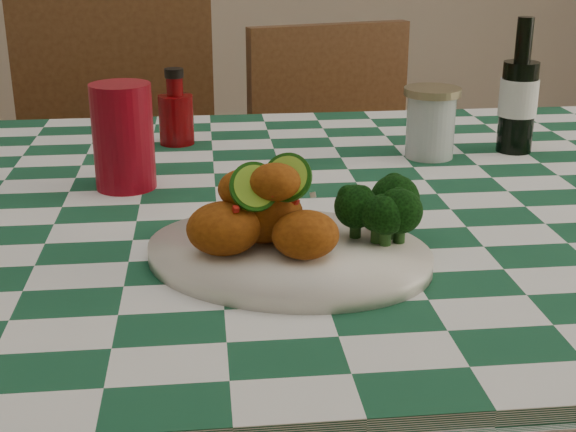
{
  "coord_description": "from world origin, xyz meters",
  "views": [
    {
      "loc": [
        -0.12,
        -1.03,
        1.14
      ],
      "look_at": [
        -0.03,
        -0.22,
        0.84
      ],
      "focal_mm": 50.0,
      "sensor_mm": 36.0,
      "label": 1
    }
  ],
  "objects_px": {
    "plate": "(288,255)",
    "red_tumbler": "(123,137)",
    "beer_bottle": "(520,86)",
    "fried_chicken_pile": "(274,207)",
    "mason_jar": "(431,123)",
    "ketchup_bottle": "(176,107)",
    "wooden_chair_left": "(121,224)",
    "wooden_chair_right": "(358,226)"
  },
  "relations": [
    {
      "from": "fried_chicken_pile",
      "to": "mason_jar",
      "type": "distance_m",
      "value": 0.49
    },
    {
      "from": "ketchup_bottle",
      "to": "beer_bottle",
      "type": "xyz_separation_m",
      "value": [
        0.55,
        -0.11,
        0.04
      ]
    },
    {
      "from": "plate",
      "to": "wooden_chair_right",
      "type": "relative_size",
      "value": 0.35
    },
    {
      "from": "red_tumbler",
      "to": "fried_chicken_pile",
      "type": "bearing_deg",
      "value": -57.59
    },
    {
      "from": "ketchup_bottle",
      "to": "wooden_chair_left",
      "type": "xyz_separation_m",
      "value": [
        -0.15,
        0.37,
        -0.34
      ]
    },
    {
      "from": "plate",
      "to": "ketchup_bottle",
      "type": "distance_m",
      "value": 0.55
    },
    {
      "from": "ketchup_bottle",
      "to": "mason_jar",
      "type": "xyz_separation_m",
      "value": [
        0.41,
        -0.13,
        -0.01
      ]
    },
    {
      "from": "plate",
      "to": "wooden_chair_left",
      "type": "distance_m",
      "value": 0.98
    },
    {
      "from": "red_tumbler",
      "to": "mason_jar",
      "type": "height_order",
      "value": "red_tumbler"
    },
    {
      "from": "beer_bottle",
      "to": "mason_jar",
      "type": "bearing_deg",
      "value": -173.08
    },
    {
      "from": "fried_chicken_pile",
      "to": "plate",
      "type": "bearing_deg",
      "value": -0.0
    },
    {
      "from": "red_tumbler",
      "to": "beer_bottle",
      "type": "height_order",
      "value": "beer_bottle"
    },
    {
      "from": "red_tumbler",
      "to": "wooden_chair_right",
      "type": "bearing_deg",
      "value": 54.56
    },
    {
      "from": "red_tumbler",
      "to": "beer_bottle",
      "type": "bearing_deg",
      "value": 11.47
    },
    {
      "from": "plate",
      "to": "mason_jar",
      "type": "xyz_separation_m",
      "value": [
        0.27,
        0.4,
        0.05
      ]
    },
    {
      "from": "beer_bottle",
      "to": "wooden_chair_left",
      "type": "relative_size",
      "value": 0.21
    },
    {
      "from": "plate",
      "to": "red_tumbler",
      "type": "distance_m",
      "value": 0.36
    },
    {
      "from": "fried_chicken_pile",
      "to": "wooden_chair_right",
      "type": "height_order",
      "value": "wooden_chair_right"
    },
    {
      "from": "ketchup_bottle",
      "to": "mason_jar",
      "type": "bearing_deg",
      "value": -17.34
    },
    {
      "from": "fried_chicken_pile",
      "to": "red_tumbler",
      "type": "bearing_deg",
      "value": 122.41
    },
    {
      "from": "plate",
      "to": "ketchup_bottle",
      "type": "bearing_deg",
      "value": 104.22
    },
    {
      "from": "fried_chicken_pile",
      "to": "beer_bottle",
      "type": "xyz_separation_m",
      "value": [
        0.44,
        0.42,
        0.04
      ]
    },
    {
      "from": "plate",
      "to": "fried_chicken_pile",
      "type": "bearing_deg",
      "value": 180.0
    },
    {
      "from": "beer_bottle",
      "to": "ketchup_bottle",
      "type": "bearing_deg",
      "value": 168.91
    },
    {
      "from": "ketchup_bottle",
      "to": "plate",
      "type": "bearing_deg",
      "value": -75.78
    },
    {
      "from": "plate",
      "to": "red_tumbler",
      "type": "xyz_separation_m",
      "value": [
        -0.2,
        0.29,
        0.07
      ]
    },
    {
      "from": "ketchup_bottle",
      "to": "wooden_chair_right",
      "type": "xyz_separation_m",
      "value": [
        0.41,
        0.43,
        -0.39
      ]
    },
    {
      "from": "wooden_chair_right",
      "to": "red_tumbler",
      "type": "bearing_deg",
      "value": -139.8
    },
    {
      "from": "mason_jar",
      "to": "wooden_chair_right",
      "type": "height_order",
      "value": "wooden_chair_right"
    },
    {
      "from": "mason_jar",
      "to": "ketchup_bottle",
      "type": "bearing_deg",
      "value": 162.66
    },
    {
      "from": "ketchup_bottle",
      "to": "red_tumbler",
      "type": "bearing_deg",
      "value": -105.92
    },
    {
      "from": "fried_chicken_pile",
      "to": "red_tumbler",
      "type": "relative_size",
      "value": 1.02
    },
    {
      "from": "mason_jar",
      "to": "wooden_chair_right",
      "type": "xyz_separation_m",
      "value": [
        0.0,
        0.56,
        -0.39
      ]
    },
    {
      "from": "beer_bottle",
      "to": "wooden_chair_right",
      "type": "bearing_deg",
      "value": 105.41
    },
    {
      "from": "ketchup_bottle",
      "to": "mason_jar",
      "type": "distance_m",
      "value": 0.43
    },
    {
      "from": "wooden_chair_right",
      "to": "wooden_chair_left",
      "type": "bearing_deg",
      "value": 171.88
    },
    {
      "from": "wooden_chair_left",
      "to": "fried_chicken_pile",
      "type": "bearing_deg",
      "value": -76.56
    },
    {
      "from": "plate",
      "to": "mason_jar",
      "type": "distance_m",
      "value": 0.49
    },
    {
      "from": "red_tumbler",
      "to": "plate",
      "type": "bearing_deg",
      "value": -55.55
    },
    {
      "from": "plate",
      "to": "wooden_chair_right",
      "type": "xyz_separation_m",
      "value": [
        0.27,
        0.96,
        -0.34
      ]
    },
    {
      "from": "red_tumbler",
      "to": "beer_bottle",
      "type": "relative_size",
      "value": 0.69
    },
    {
      "from": "red_tumbler",
      "to": "wooden_chair_right",
      "type": "relative_size",
      "value": 0.16
    }
  ]
}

